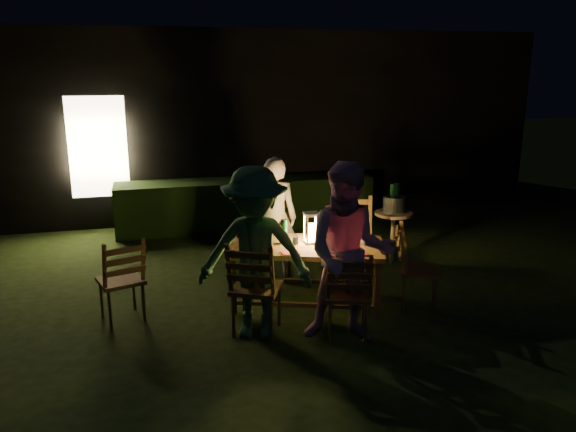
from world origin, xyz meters
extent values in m
plane|color=black|center=(0.00, 0.00, 0.00)|extent=(40.00, 40.00, 0.00)
cube|color=black|center=(0.00, 6.20, 1.60)|extent=(10.00, 4.00, 3.20)
cube|color=#FFE5B2|center=(-2.80, 4.21, 1.35)|extent=(0.90, 0.06, 1.60)
cube|color=black|center=(-0.50, 3.75, 0.40)|extent=(4.20, 0.70, 0.80)
cube|color=#53361B|center=(-0.41, 0.48, 0.67)|extent=(1.85, 1.34, 0.05)
cube|color=#53361B|center=(-1.24, 0.41, 0.31)|extent=(0.06, 0.06, 0.61)
cube|color=#53361B|center=(-1.01, 1.06, 0.31)|extent=(0.06, 0.06, 0.61)
cube|color=#53361B|center=(0.20, -0.10, 0.31)|extent=(0.06, 0.06, 0.61)
cube|color=#53361B|center=(0.43, 0.55, 0.31)|extent=(0.06, 0.06, 0.61)
cube|color=#53361B|center=(-1.08, -0.08, 0.47)|extent=(0.61, 0.60, 0.04)
cube|color=#53361B|center=(-1.17, -0.26, 0.76)|extent=(0.48, 0.34, 0.54)
cube|color=#53361B|center=(-0.23, -0.38, 0.43)|extent=(0.53, 0.51, 0.04)
cube|color=#53361B|center=(-0.29, -0.56, 0.70)|extent=(0.45, 0.26, 0.50)
cube|color=#53361B|center=(-0.58, 1.33, 0.45)|extent=(0.52, 0.50, 0.04)
cube|color=#53361B|center=(-0.54, 1.52, 0.73)|extent=(0.46, 0.24, 0.52)
cube|color=#53361B|center=(0.36, 1.00, 0.48)|extent=(0.57, 0.55, 0.04)
cube|color=#53361B|center=(0.41, 1.20, 0.79)|extent=(0.50, 0.27, 0.56)
cube|color=#53361B|center=(0.77, 0.06, 0.44)|extent=(0.56, 0.57, 0.04)
cube|color=#53361B|center=(0.60, 0.14, 0.71)|extent=(0.32, 0.45, 0.50)
cube|color=#53361B|center=(-2.40, 0.55, 0.44)|extent=(0.53, 0.52, 0.04)
cube|color=#53361B|center=(-2.34, 0.37, 0.71)|extent=(0.45, 0.27, 0.50)
imported|color=beige|center=(-0.56, 1.40, 0.77)|extent=(0.65, 0.53, 1.54)
imported|color=#CC8CAC|center=(-0.26, -0.45, 0.88)|extent=(1.03, 0.91, 1.76)
imported|color=#366D3D|center=(-1.11, -0.15, 0.85)|extent=(1.25, 0.96, 1.70)
cube|color=white|center=(-0.34, 0.51, 0.71)|extent=(0.15, 0.15, 0.03)
cube|color=white|center=(-0.34, 0.51, 1.03)|extent=(0.16, 0.16, 0.03)
cylinder|color=#FF9E3F|center=(-0.34, 0.51, 0.83)|extent=(0.09, 0.09, 0.18)
cylinder|color=white|center=(-0.85, 0.87, 0.70)|extent=(0.25, 0.25, 0.01)
cylinder|color=white|center=(-1.00, 0.45, 0.70)|extent=(0.25, 0.25, 0.01)
cylinder|color=white|center=(0.09, 0.53, 0.70)|extent=(0.25, 0.25, 0.01)
cylinder|color=white|center=(-0.06, 0.12, 0.70)|extent=(0.25, 0.25, 0.01)
cylinder|color=#0F471E|center=(-0.64, 0.56, 0.84)|extent=(0.07, 0.07, 0.28)
cube|color=red|center=(-0.66, 0.22, 0.70)|extent=(0.18, 0.14, 0.01)
cube|color=red|center=(0.01, 0.01, 0.70)|extent=(0.18, 0.14, 0.01)
cube|color=black|center=(-1.09, 0.40, 0.70)|extent=(0.14, 0.07, 0.01)
cylinder|color=#886144|center=(1.13, 1.57, 0.67)|extent=(0.51, 0.51, 0.04)
cylinder|color=#886144|center=(1.13, 1.57, 0.33)|extent=(0.06, 0.06, 0.67)
cylinder|color=#A5A8AD|center=(1.13, 1.57, 0.80)|extent=(0.30, 0.30, 0.22)
cylinder|color=#0F471E|center=(1.08, 1.53, 0.85)|extent=(0.07, 0.07, 0.32)
cylinder|color=#0F471E|center=(1.18, 1.61, 0.85)|extent=(0.07, 0.07, 0.32)
camera|label=1|loc=(-2.06, -5.18, 2.59)|focal=35.00mm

